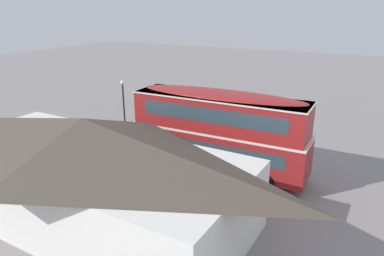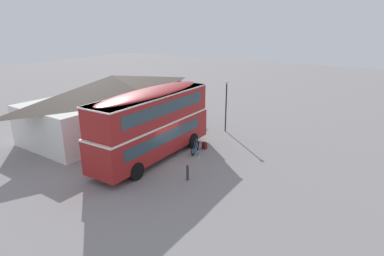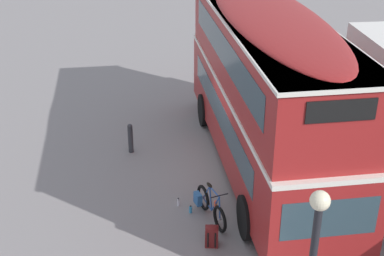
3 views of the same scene
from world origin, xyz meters
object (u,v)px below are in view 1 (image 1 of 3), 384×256
at_px(touring_bicycle, 198,148).
at_px(street_lamp, 124,104).
at_px(kerb_bollard, 263,147).
at_px(double_decker_bus, 219,129).
at_px(backpack_on_ground, 185,145).
at_px(water_bottle_blue_sports, 205,150).
at_px(water_bottle_clear_plastic, 212,149).

xyz_separation_m(touring_bicycle, street_lamp, (5.59, 0.48, 2.36)).
bearing_deg(kerb_bollard, double_decker_bus, 68.42).
relative_size(backpack_on_ground, water_bottle_blue_sports, 2.65).
height_order(water_bottle_clear_plastic, street_lamp, street_lamp).
height_order(backpack_on_ground, street_lamp, street_lamp).
xyz_separation_m(double_decker_bus, street_lamp, (7.88, -1.45, 0.09)).
distance_m(backpack_on_ground, street_lamp, 5.17).
distance_m(touring_bicycle, water_bottle_clear_plastic, 1.01).
bearing_deg(backpack_on_ground, touring_bicycle, 173.29).
relative_size(double_decker_bus, touring_bicycle, 6.10).
bearing_deg(kerb_bollard, touring_bicycle, 26.22).
height_order(water_bottle_blue_sports, water_bottle_clear_plastic, water_bottle_clear_plastic).
distance_m(touring_bicycle, street_lamp, 6.09).
relative_size(double_decker_bus, water_bottle_blue_sports, 48.55).
bearing_deg(backpack_on_ground, water_bottle_blue_sports, -166.95).
xyz_separation_m(water_bottle_clear_plastic, street_lamp, (6.24, 1.21, 2.62)).
height_order(touring_bicycle, kerb_bollard, touring_bicycle).
height_order(water_bottle_blue_sports, street_lamp, street_lamp).
bearing_deg(backpack_on_ground, street_lamp, 7.64).
xyz_separation_m(water_bottle_blue_sports, street_lamp, (5.89, 0.92, 2.64)).
bearing_deg(street_lamp, backpack_on_ground, -172.36).
distance_m(backpack_on_ground, water_bottle_clear_plastic, 1.84).
distance_m(touring_bicycle, water_bottle_blue_sports, 0.60).
bearing_deg(water_bottle_clear_plastic, street_lamp, 10.96).
bearing_deg(touring_bicycle, backpack_on_ground, -6.71).
distance_m(double_decker_bus, touring_bicycle, 3.75).
xyz_separation_m(backpack_on_ground, kerb_bollard, (-4.86, -1.74, 0.21)).
relative_size(backpack_on_ground, street_lamp, 0.13).
xyz_separation_m(double_decker_bus, water_bottle_blue_sports, (1.99, -2.37, -2.55)).
height_order(backpack_on_ground, water_bottle_blue_sports, backpack_on_ground).
xyz_separation_m(street_lamp, kerb_bollard, (-9.37, -2.34, -2.24)).
bearing_deg(touring_bicycle, kerb_bollard, -153.78).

